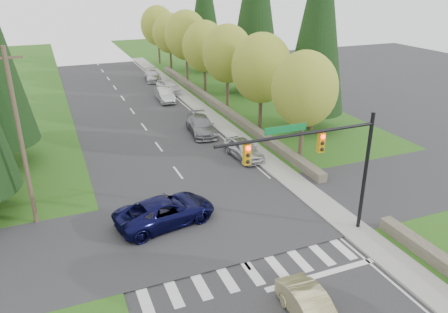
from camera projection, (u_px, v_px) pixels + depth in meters
grass_east at (301, 130)px, 39.77m from camera, size 14.00×110.00×0.06m
cross_street at (216, 224)px, 25.00m from camera, size 120.00×8.00×0.10m
sidewalk_east at (231, 132)px, 39.33m from camera, size 1.80×80.00×0.13m
curb_east at (222, 133)px, 39.03m from camera, size 0.20×80.00×0.13m
stone_wall_north at (216, 104)px, 46.64m from camera, size 0.70×40.00×0.70m
traffic_signal at (323, 154)px, 21.61m from camera, size 8.70×0.37×6.80m
utility_pole at (21, 139)px, 23.09m from camera, size 1.60×0.24×10.00m
decid_tree_0 at (305, 89)px, 31.17m from camera, size 4.80×4.80×8.37m
decid_tree_1 at (262, 68)px, 37.09m from camera, size 5.20×5.20×8.80m
decid_tree_2 at (228, 54)px, 42.95m from camera, size 5.00×5.00×8.82m
decid_tree_3 at (204, 46)px, 49.05m from camera, size 5.00×5.00×8.55m
decid_tree_4 at (186, 35)px, 54.91m from camera, size 5.40×5.40×9.18m
decid_tree_5 at (170, 33)px, 61.01m from camera, size 4.80×4.80×8.30m
decid_tree_6 at (158, 26)px, 66.89m from camera, size 5.20×5.20×8.86m
conifer_e_a at (319, 18)px, 36.34m from camera, size 5.44×5.44×17.80m
conifer_e_c at (205, 4)px, 60.42m from camera, size 5.10×5.10×16.80m
sedan_champagne at (311, 309)px, 17.70m from camera, size 1.48×3.98×1.30m
suv_navy at (165, 211)px, 24.71m from camera, size 6.13×3.68×1.59m
parked_car_a at (244, 149)px, 33.67m from camera, size 2.03×4.40×1.46m
parked_car_b at (201, 126)px, 38.76m from camera, size 2.69×5.38×1.50m
parked_car_c at (165, 95)px, 48.71m from camera, size 1.77×4.54×1.47m
parked_car_d at (169, 86)px, 52.06m from camera, size 2.33×4.80×1.58m
parked_car_e at (152, 76)px, 58.10m from camera, size 2.46×4.86×1.35m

